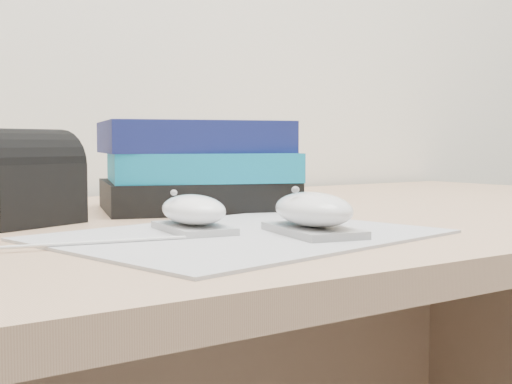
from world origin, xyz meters
TOP-DOWN VIEW (x-y plane):
  - desk at (0.00, 1.64)m, footprint 1.60×0.80m
  - mousepad at (-0.14, 1.40)m, footprint 0.41×0.34m
  - mouse_rear at (-0.17, 1.44)m, footprint 0.07×0.11m
  - mouse_front at (-0.08, 1.35)m, footprint 0.09×0.12m
  - usb_cable at (-0.32, 1.42)m, footprint 0.23×0.05m
  - book_stack at (-0.03, 1.67)m, footprint 0.30×0.27m
  - pouch at (-0.29, 1.62)m, footprint 0.14×0.12m

SIDE VIEW (x-z plane):
  - desk at x=0.00m, z-range 0.13..0.86m
  - mousepad at x=-0.14m, z-range 0.73..0.73m
  - usb_cable at x=-0.32m, z-range 0.73..0.74m
  - mouse_rear at x=-0.17m, z-range 0.73..0.77m
  - mouse_front at x=-0.08m, z-range 0.73..0.78m
  - pouch at x=-0.29m, z-range 0.73..0.84m
  - book_stack at x=-0.03m, z-range 0.73..0.85m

